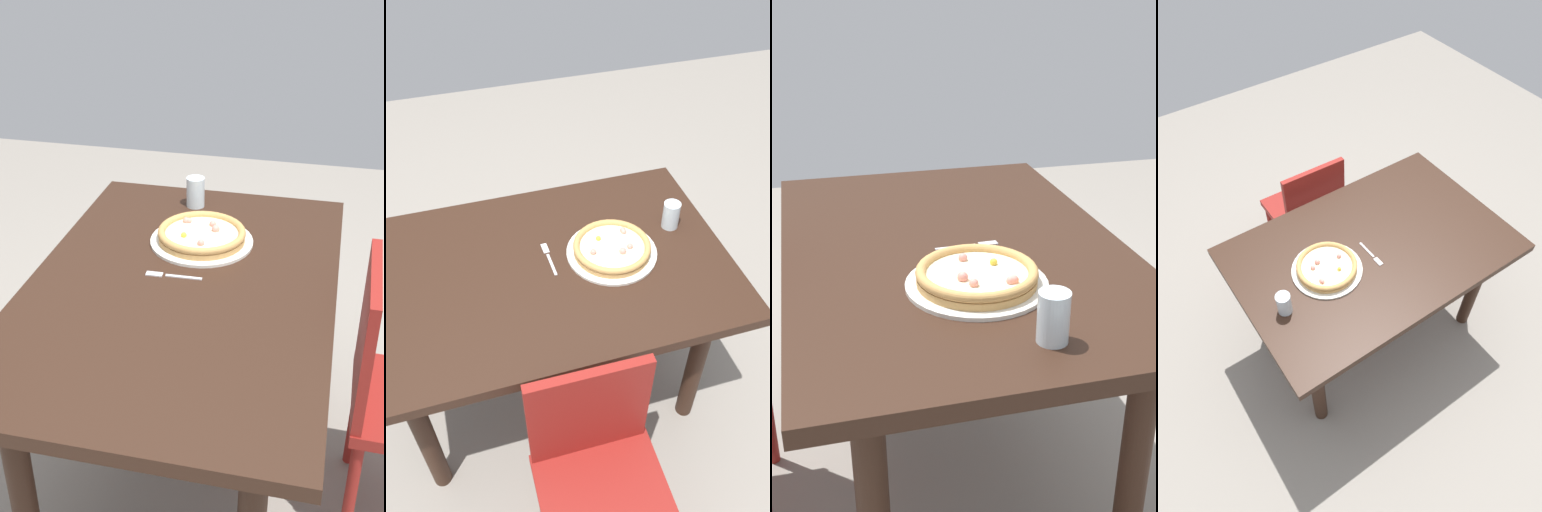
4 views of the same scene
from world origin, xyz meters
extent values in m
plane|color=gray|center=(0.00, 0.00, 0.00)|extent=(6.00, 6.00, 0.00)
cube|color=#331E14|center=(0.00, 0.00, 0.74)|extent=(1.35, 0.89, 0.04)
cylinder|color=#331E14|center=(0.53, -0.30, 0.36)|extent=(0.07, 0.07, 0.72)
cylinder|color=#331E14|center=(-0.53, 0.30, 0.36)|extent=(0.07, 0.07, 0.72)
cylinder|color=#331E14|center=(0.53, 0.30, 0.36)|extent=(0.07, 0.07, 0.72)
cylinder|color=maroon|center=(0.17, -0.56, 0.21)|extent=(0.04, 0.04, 0.42)
cylinder|color=maroon|center=(-0.17, -0.55, 0.21)|extent=(0.04, 0.04, 0.42)
cube|color=maroon|center=(0.00, -0.54, 0.67)|extent=(0.38, 0.04, 0.42)
cylinder|color=silver|center=(0.26, -0.01, 0.77)|extent=(0.33, 0.33, 0.01)
cylinder|color=tan|center=(0.26, -0.01, 0.78)|extent=(0.28, 0.28, 0.02)
cylinder|color=beige|center=(0.26, -0.01, 0.80)|extent=(0.25, 0.25, 0.01)
torus|color=tan|center=(0.26, -0.01, 0.80)|extent=(0.29, 0.29, 0.02)
sphere|color=gold|center=(0.22, 0.05, 0.80)|extent=(0.02, 0.02, 0.02)
sphere|color=#E58C7F|center=(0.18, -0.02, 0.81)|extent=(0.02, 0.02, 0.02)
sphere|color=#E58C7F|center=(0.28, -0.05, 0.81)|extent=(0.03, 0.03, 0.03)
sphere|color=#E58C7F|center=(0.33, 0.05, 0.80)|extent=(0.02, 0.02, 0.02)
sphere|color=#E58C7F|center=(0.32, 0.06, 0.81)|extent=(0.02, 0.02, 0.02)
sphere|color=#E58C7F|center=(0.32, -0.03, 0.81)|extent=(0.02, 0.02, 0.02)
cube|color=silver|center=(0.03, 0.00, 0.77)|extent=(0.01, 0.11, 0.00)
cube|color=silver|center=(0.03, 0.09, 0.77)|extent=(0.02, 0.05, 0.00)
cylinder|color=silver|center=(0.53, 0.08, 0.82)|extent=(0.07, 0.07, 0.11)
camera|label=1|loc=(-1.59, -0.40, 1.78)|focal=46.32mm
camera|label=2|loc=(-0.26, -1.28, 2.09)|focal=36.29mm
camera|label=3|loc=(1.55, -0.37, 1.45)|focal=45.48mm
camera|label=4|loc=(0.86, 1.06, 2.37)|focal=30.08mm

